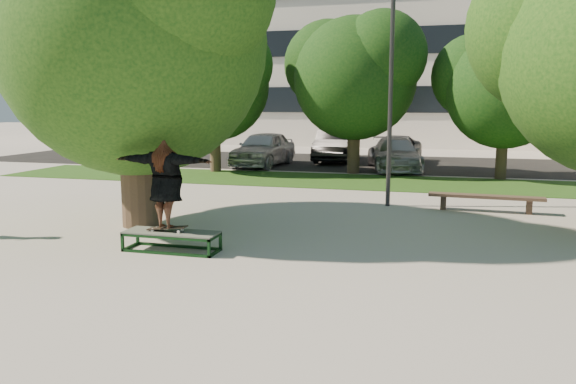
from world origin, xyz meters
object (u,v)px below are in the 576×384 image
(bench, at_px, (486,198))
(grind_box, at_px, (172,241))
(car_grey, at_px, (396,150))
(car_silver_a, at_px, (263,149))
(car_silver_b, at_px, (396,154))
(lamppost, at_px, (391,88))
(tree_left, at_px, (132,26))
(car_dark, at_px, (336,145))

(bench, bearing_deg, grind_box, -133.30)
(bench, relative_size, car_grey, 0.62)
(car_silver_a, bearing_deg, car_silver_b, 3.66)
(lamppost, bearing_deg, tree_left, -143.58)
(lamppost, bearing_deg, grind_box, -120.83)
(lamppost, height_order, car_grey, lamppost)
(car_silver_a, bearing_deg, car_grey, 27.63)
(car_silver_a, bearing_deg, grind_box, -75.49)
(car_silver_a, height_order, car_grey, car_silver_a)
(tree_left, relative_size, car_silver_a, 1.57)
(car_silver_b, bearing_deg, bench, -81.84)
(car_silver_a, xyz_separation_m, car_silver_b, (5.80, 0.00, -0.11))
(tree_left, distance_m, car_silver_b, 13.84)
(lamppost, relative_size, car_grey, 1.32)
(bench, distance_m, car_grey, 11.65)
(tree_left, height_order, car_silver_a, tree_left)
(tree_left, height_order, car_dark, tree_left)
(bench, xyz_separation_m, car_silver_b, (-2.95, 8.72, 0.30))
(lamppost, distance_m, car_grey, 11.30)
(tree_left, height_order, bench, tree_left)
(car_grey, bearing_deg, lamppost, -85.85)
(tree_left, distance_m, car_grey, 16.07)
(car_silver_b, bearing_deg, car_grey, 83.40)
(bench, height_order, car_grey, car_grey)
(grind_box, height_order, bench, bench)
(lamppost, height_order, bench, lamppost)
(car_silver_a, height_order, car_dark, car_dark)
(car_grey, relative_size, car_silver_b, 1.01)
(lamppost, bearing_deg, car_grey, 93.27)
(lamppost, xyz_separation_m, car_silver_a, (-6.25, 8.50, -2.38))
(tree_left, height_order, lamppost, tree_left)
(car_dark, relative_size, car_grey, 1.03)
(lamppost, xyz_separation_m, car_silver_b, (-0.45, 8.50, -2.49))
(car_dark, relative_size, car_silver_b, 1.05)
(bench, distance_m, car_silver_b, 9.21)
(car_dark, bearing_deg, car_silver_a, -135.44)
(grind_box, distance_m, bench, 8.24)
(car_grey, bearing_deg, car_silver_a, -155.15)
(tree_left, bearing_deg, car_silver_a, 94.42)
(grind_box, bearing_deg, bench, 43.25)
(lamppost, distance_m, car_silver_a, 10.82)
(car_dark, height_order, car_grey, car_dark)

